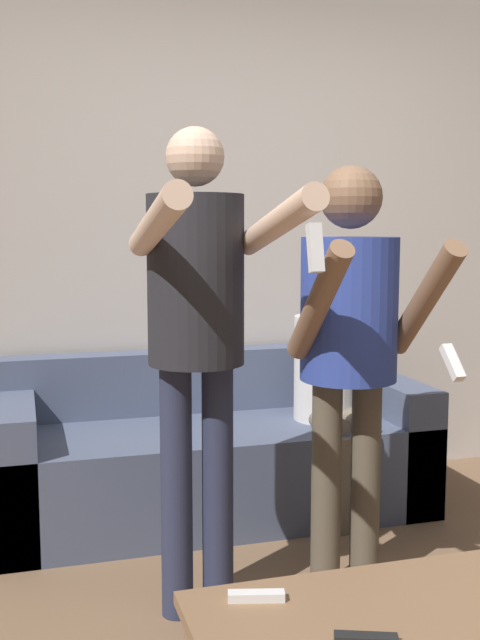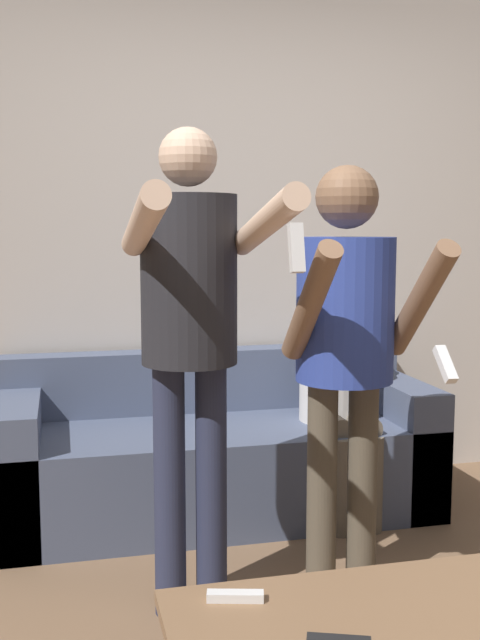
# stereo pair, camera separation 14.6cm
# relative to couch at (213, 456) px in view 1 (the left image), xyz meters

# --- Properties ---
(wall_back) EXTENTS (6.40, 0.06, 2.70)m
(wall_back) POSITION_rel_couch_xyz_m (0.15, 0.42, 1.08)
(wall_back) COLOR beige
(wall_back) RESTS_ON ground_plane
(couch) EXTENTS (2.02, 0.76, 0.74)m
(couch) POSITION_rel_couch_xyz_m (0.00, 0.00, 0.00)
(couch) COLOR #4C5670
(couch) RESTS_ON ground_plane
(person_standing_left) EXTENTS (0.45, 0.80, 1.68)m
(person_standing_left) POSITION_rel_couch_xyz_m (-0.28, -0.93, 0.79)
(person_standing_left) COLOR #282D47
(person_standing_left) RESTS_ON ground_plane
(person_standing_right) EXTENTS (0.47, 0.60, 1.57)m
(person_standing_right) POSITION_rel_couch_xyz_m (0.28, -0.91, 0.71)
(person_standing_right) COLOR brown
(person_standing_right) RESTS_ON ground_plane
(person_seated) EXTENTS (0.31, 0.53, 1.15)m
(person_seated) POSITION_rel_couch_xyz_m (0.55, -0.14, 0.36)
(person_seated) COLOR #6B6051
(person_seated) RESTS_ON ground_plane
(coffee_table) EXTENTS (1.01, 0.48, 0.37)m
(coffee_table) POSITION_rel_couch_xyz_m (0.03, -1.70, 0.06)
(coffee_table) COLOR #846042
(coffee_table) RESTS_ON ground_plane
(remote_near) EXTENTS (0.15, 0.09, 0.02)m
(remote_near) POSITION_rel_couch_xyz_m (-0.09, -1.85, 0.11)
(remote_near) COLOR black
(remote_near) RESTS_ON coffee_table
(remote_far) EXTENTS (0.15, 0.07, 0.02)m
(remote_far) POSITION_rel_couch_xyz_m (-0.28, -1.57, 0.11)
(remote_far) COLOR white
(remote_far) RESTS_ON coffee_table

